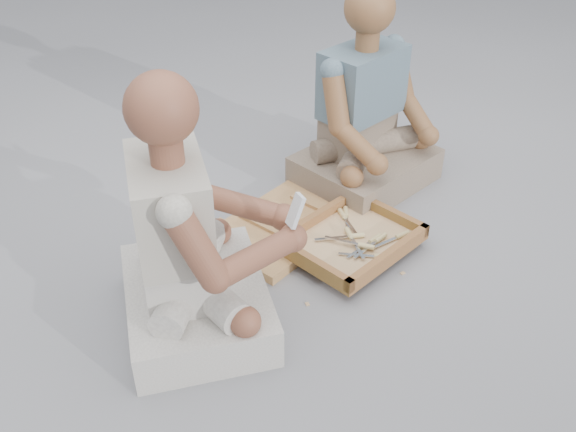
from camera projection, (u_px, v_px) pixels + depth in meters
ground at (301, 296)px, 2.59m from camera, size 60.00×60.00×0.00m
carved_panel at (284, 226)px, 2.95m from camera, size 0.77×0.62×0.04m
tool_tray at (351, 240)px, 2.79m from camera, size 0.63×0.55×0.07m
chisel_0 at (351, 236)px, 2.78m from camera, size 0.08×0.22×0.02m
chisel_1 at (346, 215)px, 2.94m from camera, size 0.14×0.19×0.02m
chisel_2 at (377, 256)px, 2.68m from camera, size 0.18×0.15×0.02m
chisel_3 at (361, 245)px, 2.72m from camera, size 0.14×0.19×0.02m
chisel_4 at (351, 236)px, 2.79m from camera, size 0.21×0.10×0.02m
chisel_5 at (344, 217)px, 2.91m from camera, size 0.07×0.22×0.02m
chisel_6 at (372, 241)px, 2.77m from camera, size 0.22×0.07×0.02m
chisel_7 at (378, 240)px, 2.76m from camera, size 0.22×0.07×0.02m
chisel_8 at (399, 237)px, 2.79m from camera, size 0.22×0.02×0.02m
wood_chip_0 at (403, 273)px, 2.70m from camera, size 0.02×0.02×0.00m
wood_chip_1 at (353, 212)px, 3.08m from camera, size 0.02×0.02×0.00m
wood_chip_2 at (275, 241)px, 2.89m from camera, size 0.02×0.02×0.00m
wood_chip_3 at (344, 212)px, 3.08m from camera, size 0.02×0.02×0.00m
wood_chip_4 at (283, 253)px, 2.82m from camera, size 0.02×0.02×0.00m
wood_chip_5 at (269, 229)px, 2.97m from camera, size 0.02×0.02×0.00m
wood_chip_6 at (330, 230)px, 2.96m from camera, size 0.02×0.02×0.00m
wood_chip_7 at (307, 304)px, 2.55m from camera, size 0.02×0.02×0.00m
wood_chip_8 at (330, 268)px, 2.73m from camera, size 0.02×0.02×0.00m
wood_chip_9 at (367, 261)px, 2.77m from camera, size 0.02×0.02×0.00m
craftsman at (190, 248)px, 2.28m from camera, size 0.76×0.77×1.01m
companion at (366, 122)px, 3.13m from camera, size 0.73×0.63×1.00m
mobile_phone at (295, 211)px, 2.23m from camera, size 0.06×0.06×0.12m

